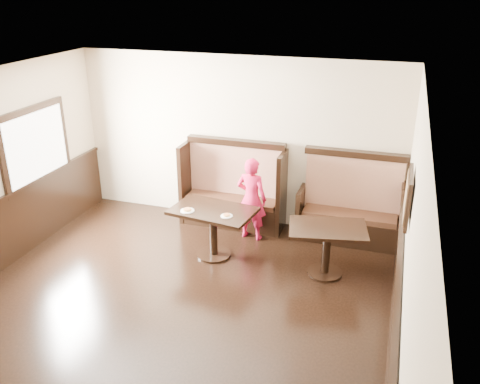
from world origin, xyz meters
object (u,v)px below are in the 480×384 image
at_px(child, 252,199).
at_px(table_main, 213,220).
at_px(booth_main, 234,194).
at_px(table_neighbor, 327,239).
at_px(booth_neighbor, 350,212).

bearing_deg(child, table_main, 69.13).
bearing_deg(table_main, child, 70.61).
xyz_separation_m(booth_main, table_main, (0.07, -1.17, 0.06)).
bearing_deg(table_neighbor, booth_neighbor, 69.22).
bearing_deg(table_neighbor, table_main, 168.57).
xyz_separation_m(booth_main, child, (0.44, -0.43, 0.15)).
distance_m(table_main, table_neighbor, 1.69).
distance_m(booth_main, table_neighbor, 2.11).
distance_m(table_neighbor, child, 1.51).
bearing_deg(child, booth_main, -38.18).
xyz_separation_m(booth_neighbor, table_neighbor, (-0.19, -1.17, 0.07)).
bearing_deg(table_neighbor, child, 139.34).
relative_size(booth_main, table_main, 1.35).
height_order(table_neighbor, child, child).
height_order(booth_main, child, booth_main).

